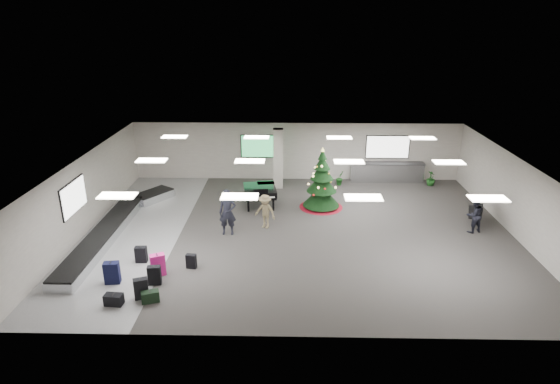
{
  "coord_description": "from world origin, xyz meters",
  "views": [
    {
      "loc": [
        -0.39,
        -18.1,
        8.59
      ],
      "look_at": [
        -0.8,
        1.0,
        1.44
      ],
      "focal_mm": 30.0,
      "sensor_mm": 36.0,
      "label": 1
    }
  ],
  "objects_px": {
    "traveler_bench": "(474,215)",
    "potted_plant_right": "(431,178)",
    "service_counter": "(387,172)",
    "grand_piano": "(260,191)",
    "traveler_a": "(228,212)",
    "pink_suitcase": "(158,265)",
    "bench": "(478,210)",
    "potted_plant_left": "(340,178)",
    "baggage_carousel": "(115,226)",
    "traveler_b": "(265,211)",
    "christmas_tree": "(322,187)"
  },
  "relations": [
    {
      "from": "grand_piano",
      "to": "baggage_carousel",
      "type": "bearing_deg",
      "value": -161.3
    },
    {
      "from": "traveler_b",
      "to": "potted_plant_left",
      "type": "distance_m",
      "value": 6.76
    },
    {
      "from": "traveler_a",
      "to": "pink_suitcase",
      "type": "bearing_deg",
      "value": -121.96
    },
    {
      "from": "traveler_a",
      "to": "service_counter",
      "type": "bearing_deg",
      "value": 40.11
    },
    {
      "from": "bench",
      "to": "potted_plant_left",
      "type": "distance_m",
      "value": 7.38
    },
    {
      "from": "christmas_tree",
      "to": "traveler_b",
      "type": "height_order",
      "value": "christmas_tree"
    },
    {
      "from": "christmas_tree",
      "to": "traveler_b",
      "type": "bearing_deg",
      "value": -136.93
    },
    {
      "from": "baggage_carousel",
      "to": "service_counter",
      "type": "relative_size",
      "value": 2.4
    },
    {
      "from": "potted_plant_left",
      "to": "traveler_b",
      "type": "bearing_deg",
      "value": -124.0
    },
    {
      "from": "christmas_tree",
      "to": "grand_piano",
      "type": "relative_size",
      "value": 1.42
    },
    {
      "from": "service_counter",
      "to": "bench",
      "type": "distance_m",
      "value": 6.16
    },
    {
      "from": "bench",
      "to": "service_counter",
      "type": "bearing_deg",
      "value": 139.42
    },
    {
      "from": "bench",
      "to": "potted_plant_left",
      "type": "xyz_separation_m",
      "value": [
        -5.64,
        4.75,
        -0.15
      ]
    },
    {
      "from": "bench",
      "to": "traveler_bench",
      "type": "height_order",
      "value": "traveler_bench"
    },
    {
      "from": "traveler_b",
      "to": "potted_plant_left",
      "type": "xyz_separation_m",
      "value": [
        3.78,
        5.6,
        -0.35
      ]
    },
    {
      "from": "bench",
      "to": "traveler_a",
      "type": "xyz_separation_m",
      "value": [
        -10.95,
        -1.52,
        0.43
      ]
    },
    {
      "from": "service_counter",
      "to": "grand_piano",
      "type": "height_order",
      "value": "grand_piano"
    },
    {
      "from": "grand_piano",
      "to": "traveler_a",
      "type": "bearing_deg",
      "value": -117.6
    },
    {
      "from": "traveler_a",
      "to": "potted_plant_right",
      "type": "height_order",
      "value": "traveler_a"
    },
    {
      "from": "service_counter",
      "to": "potted_plant_left",
      "type": "xyz_separation_m",
      "value": [
        -2.65,
        -0.63,
        -0.14
      ]
    },
    {
      "from": "traveler_a",
      "to": "potted_plant_right",
      "type": "relative_size",
      "value": 2.39
    },
    {
      "from": "baggage_carousel",
      "to": "traveler_b",
      "type": "relative_size",
      "value": 6.41
    },
    {
      "from": "baggage_carousel",
      "to": "grand_piano",
      "type": "relative_size",
      "value": 4.61
    },
    {
      "from": "bench",
      "to": "potted_plant_left",
      "type": "relative_size",
      "value": 2.01
    },
    {
      "from": "christmas_tree",
      "to": "bench",
      "type": "relative_size",
      "value": 1.83
    },
    {
      "from": "pink_suitcase",
      "to": "traveler_a",
      "type": "bearing_deg",
      "value": 35.07
    },
    {
      "from": "grand_piano",
      "to": "traveler_a",
      "type": "xyz_separation_m",
      "value": [
        -1.15,
        -3.12,
        0.19
      ]
    },
    {
      "from": "grand_piano",
      "to": "potted_plant_right",
      "type": "xyz_separation_m",
      "value": [
        9.09,
        3.18,
        -0.38
      ]
    },
    {
      "from": "service_counter",
      "to": "christmas_tree",
      "type": "xyz_separation_m",
      "value": [
        -3.86,
        -3.84,
        0.47
      ]
    },
    {
      "from": "pink_suitcase",
      "to": "grand_piano",
      "type": "relative_size",
      "value": 0.39
    },
    {
      "from": "service_counter",
      "to": "traveler_b",
      "type": "relative_size",
      "value": 2.68
    },
    {
      "from": "potted_plant_left",
      "to": "potted_plant_right",
      "type": "xyz_separation_m",
      "value": [
        4.93,
        0.03,
        0.01
      ]
    },
    {
      "from": "bench",
      "to": "traveler_b",
      "type": "xyz_separation_m",
      "value": [
        -9.42,
        -0.85,
        0.2
      ]
    },
    {
      "from": "baggage_carousel",
      "to": "grand_piano",
      "type": "height_order",
      "value": "grand_piano"
    },
    {
      "from": "pink_suitcase",
      "to": "christmas_tree",
      "type": "xyz_separation_m",
      "value": [
        6.15,
        6.47,
        0.62
      ]
    },
    {
      "from": "traveler_bench",
      "to": "potted_plant_right",
      "type": "distance_m",
      "value": 5.9
    },
    {
      "from": "potted_plant_right",
      "to": "traveler_bench",
      "type": "bearing_deg",
      "value": -88.82
    },
    {
      "from": "traveler_a",
      "to": "potted_plant_right",
      "type": "xyz_separation_m",
      "value": [
        10.24,
        6.3,
        -0.57
      ]
    },
    {
      "from": "service_counter",
      "to": "grand_piano",
      "type": "xyz_separation_m",
      "value": [
        -6.81,
        -3.78,
        0.24
      ]
    },
    {
      "from": "traveler_a",
      "to": "potted_plant_right",
      "type": "bearing_deg",
      "value": 30.76
    },
    {
      "from": "baggage_carousel",
      "to": "potted_plant_right",
      "type": "bearing_deg",
      "value": 22.06
    },
    {
      "from": "potted_plant_right",
      "to": "service_counter",
      "type": "bearing_deg",
      "value": 165.2
    },
    {
      "from": "baggage_carousel",
      "to": "pink_suitcase",
      "type": "height_order",
      "value": "pink_suitcase"
    },
    {
      "from": "christmas_tree",
      "to": "bench",
      "type": "distance_m",
      "value": 7.04
    },
    {
      "from": "service_counter",
      "to": "traveler_b",
      "type": "height_order",
      "value": "traveler_b"
    },
    {
      "from": "pink_suitcase",
      "to": "grand_piano",
      "type": "xyz_separation_m",
      "value": [
        3.21,
        6.53,
        0.39
      ]
    },
    {
      "from": "bench",
      "to": "traveler_a",
      "type": "height_order",
      "value": "traveler_a"
    },
    {
      "from": "pink_suitcase",
      "to": "potted_plant_right",
      "type": "bearing_deg",
      "value": 14.47
    },
    {
      "from": "grand_piano",
      "to": "traveler_bench",
      "type": "bearing_deg",
      "value": -23.71
    },
    {
      "from": "baggage_carousel",
      "to": "grand_piano",
      "type": "bearing_deg",
      "value": 26.05
    }
  ]
}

